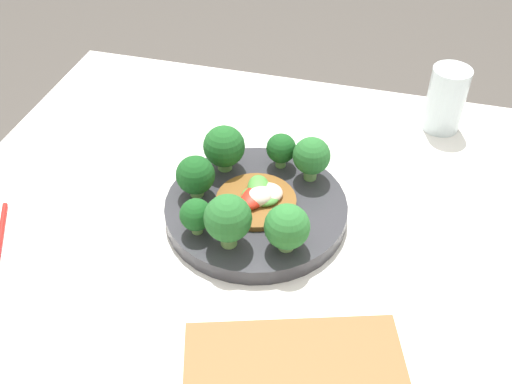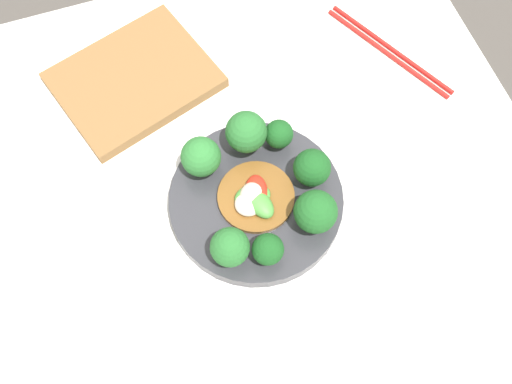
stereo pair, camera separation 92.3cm
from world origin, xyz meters
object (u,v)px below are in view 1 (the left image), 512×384
object	(u,v)px
broccoli_southwest	(196,215)
drinking_glass	(446,99)
broccoli_north	(281,149)
broccoli_west	(195,175)
broccoli_southeast	(287,227)
plate	(256,209)
stirfry_center	(259,197)
broccoli_northeast	(312,156)
broccoli_south	(228,219)
broccoli_northwest	(224,147)

from	to	relation	value
broccoli_southwest	drinking_glass	xyz separation A→B (m)	(0.29, 0.35, 0.00)
broccoli_north	broccoli_west	size ratio (longest dim) A/B	0.86
broccoli_southeast	broccoli_west	distance (m)	0.15
plate	stirfry_center	size ratio (longest dim) A/B	2.28
broccoli_southeast	stirfry_center	bearing A→B (deg)	126.78
broccoli_northeast	broccoli_north	distance (m)	0.05
broccoli_southwest	broccoli_north	distance (m)	0.17
broccoli_north	stirfry_center	size ratio (longest dim) A/B	0.48
broccoli_southeast	broccoli_south	xyz separation A→B (m)	(-0.07, -0.01, 0.01)
stirfry_center	plate	bearing A→B (deg)	-136.49
stirfry_center	broccoli_west	bearing A→B (deg)	-175.56
broccoli_northwest	drinking_glass	distance (m)	0.37
broccoli_northwest	broccoli_southeast	xyz separation A→B (m)	(0.12, -0.13, -0.00)
drinking_glass	broccoli_west	bearing A→B (deg)	-138.26
broccoli_southeast	broccoli_southwest	world-z (taller)	broccoli_southeast
broccoli_northeast	stirfry_center	xyz separation A→B (m)	(-0.06, -0.07, -0.03)
broccoli_northeast	broccoli_south	size ratio (longest dim) A/B	0.89
broccoli_north	drinking_glass	bearing A→B (deg)	41.08
broccoli_south	broccoli_north	distance (m)	0.17
stirfry_center	broccoli_northwest	bearing A→B (deg)	138.79
stirfry_center	broccoli_south	bearing A→B (deg)	-101.25
broccoli_northeast	drinking_glass	bearing A→B (deg)	50.04
broccoli_northeast	broccoli_west	bearing A→B (deg)	-152.45
broccoli_northwest	stirfry_center	size ratio (longest dim) A/B	0.63
broccoli_northeast	stirfry_center	size ratio (longest dim) A/B	0.60
broccoli_northwest	stirfry_center	bearing A→B (deg)	-41.21
broccoli_northwest	broccoli_west	bearing A→B (deg)	-107.47
broccoli_southwest	plate	bearing A→B (deg)	50.37
broccoli_northeast	broccoli_southwest	bearing A→B (deg)	-129.93
broccoli_northwest	broccoli_north	xyz separation A→B (m)	(0.08, 0.03, -0.01)
broccoli_southeast	broccoli_north	xyz separation A→B (m)	(-0.04, 0.16, -0.00)
stirfry_center	drinking_glass	size ratio (longest dim) A/B	1.02
broccoli_northwest	broccoli_southeast	world-z (taller)	broccoli_northwest
broccoli_north	stirfry_center	xyz separation A→B (m)	(-0.01, -0.08, -0.02)
stirfry_center	drinking_glass	distance (m)	0.36
broccoli_south	broccoli_southeast	bearing A→B (deg)	9.96
broccoli_northwest	drinking_glass	size ratio (longest dim) A/B	0.65
broccoli_south	broccoli_north	world-z (taller)	broccoli_south
broccoli_southeast	broccoli_northeast	bearing A→B (deg)	88.82
broccoli_northwest	broccoli_north	bearing A→B (deg)	19.02
broccoli_south	drinking_glass	distance (m)	0.44
drinking_glass	broccoli_northwest	bearing A→B (deg)	-143.60
broccoli_southeast	broccoli_south	distance (m)	0.07
broccoli_northwest	broccoli_southwest	world-z (taller)	broccoli_northwest
plate	broccoli_south	size ratio (longest dim) A/B	3.34
broccoli_northeast	broccoli_north	xyz separation A→B (m)	(-0.05, 0.02, -0.01)
plate	broccoli_northwest	size ratio (longest dim) A/B	3.59
broccoli_southeast	broccoli_northeast	world-z (taller)	broccoli_northeast
broccoli_west	drinking_glass	bearing A→B (deg)	41.74
broccoli_northeast	drinking_glass	world-z (taller)	drinking_glass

